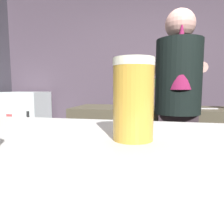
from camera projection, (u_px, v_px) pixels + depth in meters
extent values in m
cube|color=#4E414E|center=(149.00, 74.00, 3.49)|extent=(5.20, 0.10, 2.70)
cube|color=#4C4535|center=(178.00, 154.00, 2.10)|extent=(2.10, 0.60, 0.93)
cube|color=#3F3137|center=(158.00, 124.00, 3.28)|extent=(0.81, 0.36, 1.12)
cube|color=white|center=(26.00, 123.00, 3.56)|extent=(0.67, 0.55, 1.05)
cube|color=#262626|center=(28.00, 123.00, 3.22)|extent=(0.03, 0.03, 0.38)
cube|color=#D84C4C|center=(9.00, 118.00, 3.29)|extent=(0.10, 0.01, 0.12)
cube|color=#35292F|center=(175.00, 171.00, 1.68)|extent=(0.28, 0.20, 0.92)
cylinder|color=black|center=(178.00, 77.00, 1.59)|extent=(0.34, 0.34, 0.55)
sphere|color=#DBA195|center=(180.00, 24.00, 1.55)|extent=(0.22, 0.22, 0.22)
cone|color=#8C1E4C|center=(181.00, 55.00, 1.48)|extent=(0.18, 0.18, 0.48)
cylinder|color=#DBA195|center=(155.00, 70.00, 1.77)|extent=(0.09, 0.32, 0.08)
cylinder|color=#DBA195|center=(198.00, 69.00, 1.71)|extent=(0.09, 0.32, 0.08)
cylinder|color=slate|center=(136.00, 105.00, 2.07)|extent=(0.21, 0.21, 0.06)
cube|color=silver|center=(204.00, 109.00, 1.96)|extent=(0.24, 0.07, 0.01)
cylinder|color=gold|center=(133.00, 104.00, 0.39)|extent=(0.07, 0.07, 0.14)
cylinder|color=white|center=(134.00, 62.00, 0.38)|extent=(0.08, 0.08, 0.01)
cylinder|color=#295B9F|center=(137.00, 83.00, 3.23)|extent=(0.07, 0.07, 0.14)
cylinder|color=#295B9F|center=(137.00, 77.00, 3.22)|extent=(0.03, 0.03, 0.05)
cylinder|color=silver|center=(137.00, 75.00, 3.22)|extent=(0.04, 0.04, 0.01)
cylinder|color=#D2C478|center=(150.00, 81.00, 3.22)|extent=(0.08, 0.08, 0.19)
cylinder|color=#D2C478|center=(150.00, 73.00, 3.20)|extent=(0.03, 0.03, 0.07)
cylinder|color=#333333|center=(150.00, 70.00, 3.20)|extent=(0.04, 0.04, 0.01)
cylinder|color=#498629|center=(157.00, 83.00, 3.19)|extent=(0.07, 0.07, 0.14)
cylinder|color=#498629|center=(157.00, 77.00, 3.18)|extent=(0.03, 0.03, 0.05)
cylinder|color=black|center=(157.00, 74.00, 3.18)|extent=(0.04, 0.04, 0.01)
cylinder|color=red|center=(175.00, 81.00, 3.08)|extent=(0.07, 0.07, 0.19)
cylinder|color=red|center=(175.00, 72.00, 3.07)|extent=(0.03, 0.03, 0.07)
cylinder|color=white|center=(175.00, 69.00, 3.06)|extent=(0.04, 0.04, 0.01)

